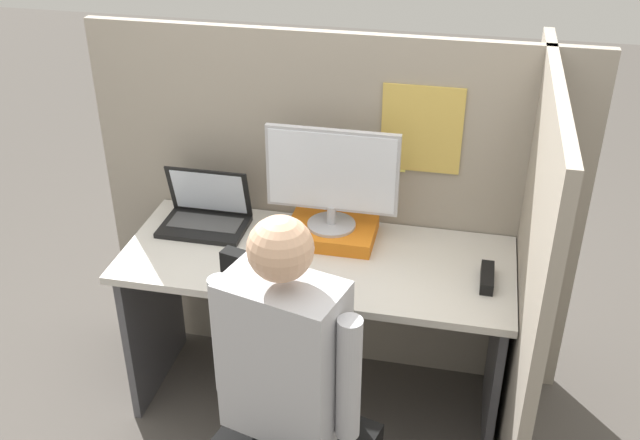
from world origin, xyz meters
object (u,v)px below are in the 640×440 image
laptop (206,216)px  office_chair (286,417)px  stapler (487,278)px  person (285,399)px  carrot_toy (277,273)px  monitor (332,176)px  paper_box (331,232)px

laptop → office_chair: bearing=-55.5°
stapler → person: 0.93m
carrot_toy → monitor: bearing=66.8°
laptop → person: size_ratio=0.26×
paper_box → laptop: laptop is taller
stapler → carrot_toy: 0.75m
monitor → office_chair: 0.91m
carrot_toy → office_chair: office_chair is taller
carrot_toy → person: (0.19, -0.62, 0.01)m
monitor → laptop: size_ratio=1.49×
office_chair → carrot_toy: bearing=107.5°
laptop → person: (0.57, -0.92, -0.02)m
person → carrot_toy: bearing=106.8°
paper_box → person: person is taller
office_chair → person: bearing=-74.9°
person → office_chair: bearing=105.1°
laptop → person: bearing=-58.4°
monitor → carrot_toy: monitor is taller
stapler → person: size_ratio=0.13×
paper_box → stapler: paper_box is taller
paper_box → carrot_toy: size_ratio=2.91×
office_chair → monitor: bearing=90.8°
office_chair → person: person is taller
monitor → paper_box: bearing=-90.0°
stapler → person: person is taller
stapler → office_chair: bearing=-135.2°
monitor → person: 0.97m
monitor → carrot_toy: 0.43m
person → stapler: bearing=53.7°
paper_box → office_chair: size_ratio=0.34×
monitor → carrot_toy: size_ratio=4.31×
laptop → stapler: 1.13m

